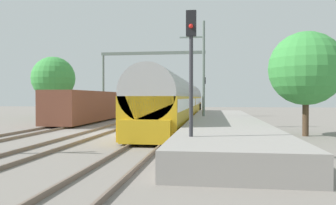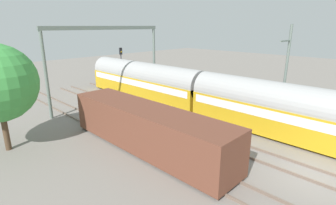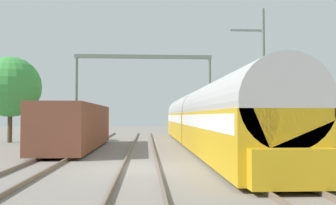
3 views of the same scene
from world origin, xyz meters
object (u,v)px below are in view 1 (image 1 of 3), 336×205
Objects in this scene: person_crossing at (200,108)px; catenary_gantry at (152,70)px; freight_car at (87,106)px; passenger_train at (180,101)px; railway_signal_near at (191,66)px; railway_signal_far at (204,91)px.

catenary_gantry is at bearing 100.65° from person_crossing.
freight_car is 7.51× the size of person_crossing.
passenger_train reaches higher than freight_car.
person_crossing is 0.14× the size of catenary_gantry.
passenger_train reaches higher than person_crossing.
freight_car is 20.71m from railway_signal_near.
passenger_train is 18.99× the size of person_crossing.
person_crossing is 0.32× the size of railway_signal_near.
freight_car is 19.96m from railway_signal_far.
passenger_train is 10.28m from catenary_gantry.
railway_signal_far is (-0.41, 34.60, -0.16)m from railway_signal_near.
passenger_train is 2.53× the size of freight_car.
person_crossing is at bearing -94.74° from railway_signal_far.
railway_signal_near reaches higher than person_crossing.
railway_signal_near is 0.42× the size of catenary_gantry.
catenary_gantry reaches higher than person_crossing.
freight_car is 2.56× the size of railway_signal_far.
railway_signal_near is (0.82, -29.69, 2.38)m from person_crossing.
passenger_train is 8.64m from freight_car.
railway_signal_far reaches higher than passenger_train.
railway_signal_far reaches higher than person_crossing.
railway_signal_far is (0.41, 4.91, 2.22)m from person_crossing.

